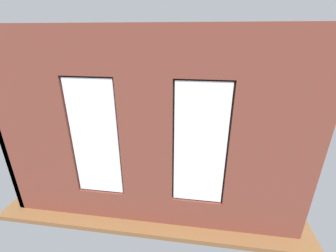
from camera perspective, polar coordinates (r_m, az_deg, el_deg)
ground_plane at (r=7.04m, az=0.10°, el=-7.29°), size 6.22×6.13×0.10m
brick_wall_with_windows at (r=3.85m, az=-5.56°, el=-3.23°), size 5.62×0.30×3.59m
white_wall_right at (r=7.07m, az=-23.07°, el=7.20°), size 0.10×5.13×3.59m
couch_by_window at (r=5.25m, az=-8.31°, el=-14.21°), size 1.71×0.87×0.80m
couch_left at (r=6.73m, az=18.03°, el=-6.30°), size 0.97×1.88×0.80m
coffee_table at (r=6.63m, az=1.16°, el=-4.85°), size 1.51×0.79×0.45m
cup_ceramic at (r=6.59m, az=1.17°, el=-4.10°), size 0.07×0.07×0.09m
candle_jar at (r=6.70m, az=-0.33°, el=-3.59°), size 0.08×0.08×0.10m
remote_silver at (r=6.56m, az=-2.91°, el=-4.56°), size 0.12×0.18×0.02m
remote_black at (r=6.70m, az=4.86°, el=-4.04°), size 0.18×0.10×0.02m
media_console at (r=7.15m, az=-20.64°, el=-5.80°), size 1.10×0.42×0.46m
tv_flatscreen at (r=6.93m, az=-21.23°, el=-1.86°), size 0.91×0.20×0.61m
papasan_chair at (r=8.45m, az=-6.17°, el=1.67°), size 1.20×1.20×0.73m
potted_plant_near_tv at (r=6.02m, az=-20.73°, el=-8.37°), size 0.55×0.55×0.81m
potted_plant_corner_far_left at (r=5.05m, az=23.45°, el=-14.27°), size 0.78×0.75×1.05m
potted_plant_by_left_couch at (r=7.91m, az=13.69°, el=-1.70°), size 0.23×0.23×0.45m
potted_plant_mid_room_small at (r=7.55m, az=4.22°, el=-2.21°), size 0.27×0.27×0.44m
potted_plant_corner_near_left at (r=8.72m, az=16.99°, el=2.23°), size 1.01×1.09×1.28m
potted_plant_between_couches at (r=5.03m, az=6.59°, el=-13.85°), size 0.46×0.46×0.72m
potted_plant_foreground_right at (r=9.07m, az=-11.72°, el=3.77°), size 0.60×0.60×0.97m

